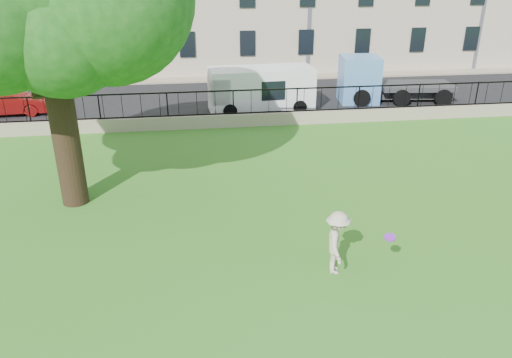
{
  "coord_description": "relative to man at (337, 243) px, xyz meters",
  "views": [
    {
      "loc": [
        -1.99,
        -10.36,
        7.19
      ],
      "look_at": [
        -0.1,
        3.5,
        1.01
      ],
      "focal_mm": 35.0,
      "sensor_mm": 36.0,
      "label": 1
    }
  ],
  "objects": [
    {
      "name": "iron_railing",
      "position": [
        -1.4,
        12.19,
        0.33
      ],
      "size": [
        50.0,
        0.05,
        1.13
      ],
      "color": "black",
      "rests_on": "retaining_wall"
    },
    {
      "name": "man",
      "position": [
        0.0,
        0.0,
        0.0
      ],
      "size": [
        0.82,
        1.17,
        1.65
      ],
      "primitive_type": "imported",
      "rotation": [
        0.0,
        0.0,
        1.36
      ],
      "color": "beige",
      "rests_on": "ground"
    },
    {
      "name": "retaining_wall",
      "position": [
        -1.4,
        12.19,
        -0.53
      ],
      "size": [
        50.0,
        0.4,
        0.6
      ],
      "primitive_type": "cube",
      "color": "gray",
      "rests_on": "ground"
    },
    {
      "name": "blue_truck",
      "position": [
        7.7,
        15.51,
        0.4
      ],
      "size": [
        6.05,
        2.72,
        2.45
      ],
      "primitive_type": "cube",
      "rotation": [
        0.0,
        0.0,
        -0.11
      ],
      "color": "#6199E4",
      "rests_on": "street"
    },
    {
      "name": "street",
      "position": [
        -1.4,
        16.89,
        -0.82
      ],
      "size": [
        60.0,
        9.0,
        0.01
      ],
      "primitive_type": "cube",
      "color": "black",
      "rests_on": "ground"
    },
    {
      "name": "ground",
      "position": [
        -1.4,
        0.19,
        -0.83
      ],
      "size": [
        120.0,
        120.0,
        0.0
      ],
      "primitive_type": "plane",
      "color": "#3B711A",
      "rests_on": "ground"
    },
    {
      "name": "frisbee",
      "position": [
        1.1,
        -0.55,
        0.38
      ],
      "size": [
        0.27,
        0.28,
        0.12
      ],
      "primitive_type": "cylinder",
      "rotation": [
        0.21,
        -0.14,
        -0.02
      ],
      "color": "purple"
    },
    {
      "name": "red_sedan",
      "position": [
        -12.36,
        15.59,
        -0.18
      ],
      "size": [
        4.0,
        1.62,
        1.29
      ],
      "primitive_type": "imported",
      "rotation": [
        0.0,
        0.0,
        1.63
      ],
      "color": "#A31414",
      "rests_on": "street"
    },
    {
      "name": "sidewalk",
      "position": [
        -1.4,
        22.09,
        -0.77
      ],
      "size": [
        60.0,
        1.4,
        0.12
      ],
      "primitive_type": "cube",
      "color": "gray",
      "rests_on": "ground"
    },
    {
      "name": "white_van",
      "position": [
        0.26,
        14.67,
        0.27
      ],
      "size": [
        5.38,
        2.42,
        2.2
      ],
      "primitive_type": "cube",
      "rotation": [
        0.0,
        0.0,
        0.07
      ],
      "color": "white",
      "rests_on": "street"
    }
  ]
}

